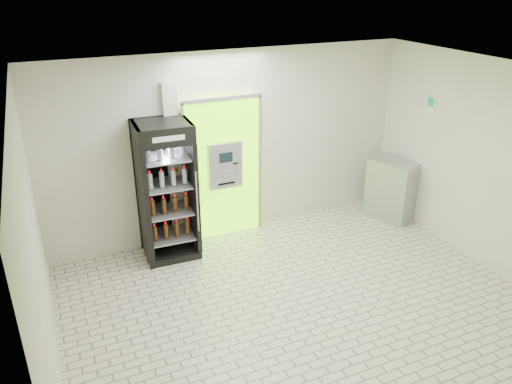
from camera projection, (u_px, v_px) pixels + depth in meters
ground at (305, 310)px, 6.52m from camera, size 6.00×6.00×0.00m
room_shell at (311, 180)px, 5.77m from camera, size 6.00×6.00×6.00m
atm_assembly at (223, 168)px, 7.98m from camera, size 1.30×0.24×2.33m
pillar at (174, 167)px, 7.67m from camera, size 0.22×0.11×2.60m
beverage_cooler at (167, 193)px, 7.45m from camera, size 0.82×0.77×2.12m
steel_cabinet at (392, 189)px, 8.78m from camera, size 0.79×0.93×1.07m
exit_sign at (431, 104)px, 7.94m from camera, size 0.02×0.22×0.26m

